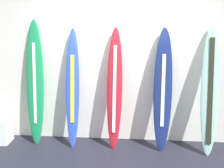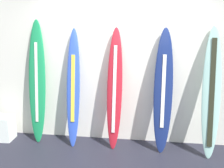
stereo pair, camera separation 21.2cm
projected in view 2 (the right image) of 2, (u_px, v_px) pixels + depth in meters
name	position (u px, v px, depth m)	size (l,w,h in m)	color
wall_back	(120.00, 62.00, 4.14)	(7.20, 0.20, 2.80)	silver
surfboard_emerald	(37.00, 83.00, 4.13)	(0.30, 0.35, 2.12)	#19844B
surfboard_cobalt	(73.00, 90.00, 4.02)	(0.23, 0.39, 1.98)	blue
surfboard_crimson	(115.00, 89.00, 3.93)	(0.27, 0.40, 1.99)	#B01B28
surfboard_navy	(163.00, 92.00, 3.82)	(0.31, 0.41, 1.99)	navy
surfboard_seafoam	(211.00, 92.00, 3.69)	(0.31, 0.52, 2.03)	#8EBDB4
display_block_left	(5.00, 128.00, 4.31)	(0.30, 0.30, 0.44)	white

